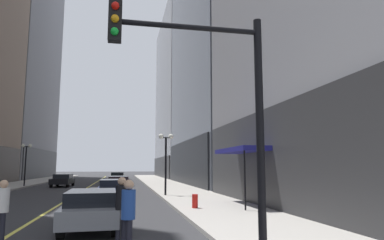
{
  "coord_description": "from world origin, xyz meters",
  "views": [
    {
      "loc": [
        3.44,
        -4.86,
        2.15
      ],
      "look_at": [
        10.84,
        32.18,
        7.23
      ],
      "focal_mm": 32.14,
      "sensor_mm": 36.0,
      "label": 1
    }
  ],
  "objects_px": {
    "car_grey": "(92,208)",
    "pedestrian_in_blue_hoodie": "(128,211)",
    "pedestrian_in_white_shirt": "(2,206)",
    "car_red": "(118,183)",
    "car_navy": "(113,189)",
    "fire_hydrant_right": "(195,203)",
    "pedestrian_in_black_coat": "(121,203)",
    "street_lamp_right_mid": "(166,150)",
    "street_lamp_left_far": "(26,155)",
    "traffic_light_near_right": "(214,93)",
    "car_green": "(118,177)",
    "car_black": "(63,180)"
  },
  "relations": [
    {
      "from": "pedestrian_in_white_shirt",
      "to": "street_lamp_left_far",
      "type": "relative_size",
      "value": 0.4
    },
    {
      "from": "car_red",
      "to": "street_lamp_right_mid",
      "type": "relative_size",
      "value": 1.09
    },
    {
      "from": "car_black",
      "to": "pedestrian_in_blue_hoodie",
      "type": "relative_size",
      "value": 2.47
    },
    {
      "from": "pedestrian_in_white_shirt",
      "to": "fire_hydrant_right",
      "type": "height_order",
      "value": "pedestrian_in_white_shirt"
    },
    {
      "from": "car_red",
      "to": "pedestrian_in_blue_hoodie",
      "type": "distance_m",
      "value": 21.07
    },
    {
      "from": "car_red",
      "to": "pedestrian_in_white_shirt",
      "type": "bearing_deg",
      "value": -98.8
    },
    {
      "from": "street_lamp_right_mid",
      "to": "car_navy",
      "type": "bearing_deg",
      "value": -154.12
    },
    {
      "from": "car_red",
      "to": "car_navy",
      "type": "bearing_deg",
      "value": -91.54
    },
    {
      "from": "car_green",
      "to": "pedestrian_in_white_shirt",
      "type": "xyz_separation_m",
      "value": [
        -2.65,
        -38.14,
        0.31
      ]
    },
    {
      "from": "car_red",
      "to": "traffic_light_near_right",
      "type": "relative_size",
      "value": 0.85
    },
    {
      "from": "car_navy",
      "to": "car_green",
      "type": "xyz_separation_m",
      "value": [
        -0.08,
        26.4,
        0.0
      ]
    },
    {
      "from": "traffic_light_near_right",
      "to": "street_lamp_left_far",
      "type": "height_order",
      "value": "traffic_light_near_right"
    },
    {
      "from": "car_green",
      "to": "street_lamp_right_mid",
      "type": "xyz_separation_m",
      "value": [
        3.62,
        -24.68,
        2.54
      ]
    },
    {
      "from": "car_navy",
      "to": "pedestrian_in_blue_hoodie",
      "type": "distance_m",
      "value": 13.94
    },
    {
      "from": "traffic_light_near_right",
      "to": "fire_hydrant_right",
      "type": "bearing_deg",
      "value": 80.7
    },
    {
      "from": "car_navy",
      "to": "street_lamp_left_far",
      "type": "distance_m",
      "value": 18.42
    },
    {
      "from": "car_red",
      "to": "pedestrian_in_black_coat",
      "type": "height_order",
      "value": "pedestrian_in_black_coat"
    },
    {
      "from": "car_grey",
      "to": "pedestrian_in_blue_hoodie",
      "type": "bearing_deg",
      "value": -73.56
    },
    {
      "from": "pedestrian_in_blue_hoodie",
      "to": "street_lamp_right_mid",
      "type": "height_order",
      "value": "street_lamp_right_mid"
    },
    {
      "from": "traffic_light_near_right",
      "to": "fire_hydrant_right",
      "type": "relative_size",
      "value": 7.06
    },
    {
      "from": "car_grey",
      "to": "street_lamp_left_far",
      "type": "relative_size",
      "value": 1.05
    },
    {
      "from": "fire_hydrant_right",
      "to": "street_lamp_left_far",
      "type": "bearing_deg",
      "value": 121.52
    },
    {
      "from": "car_grey",
      "to": "fire_hydrant_right",
      "type": "xyz_separation_m",
      "value": [
        4.49,
        3.93,
        -0.32
      ]
    },
    {
      "from": "pedestrian_in_black_coat",
      "to": "street_lamp_right_mid",
      "type": "relative_size",
      "value": 0.41
    },
    {
      "from": "car_grey",
      "to": "pedestrian_in_white_shirt",
      "type": "xyz_separation_m",
      "value": [
        -2.29,
        -1.84,
        0.31
      ]
    },
    {
      "from": "car_black",
      "to": "fire_hydrant_right",
      "type": "relative_size",
      "value": 5.63
    },
    {
      "from": "car_black",
      "to": "car_red",
      "type": "bearing_deg",
      "value": -57.19
    },
    {
      "from": "car_navy",
      "to": "car_grey",
      "type": "bearing_deg",
      "value": -92.58
    },
    {
      "from": "pedestrian_in_black_coat",
      "to": "street_lamp_right_mid",
      "type": "distance_m",
      "value": 14.15
    },
    {
      "from": "car_black",
      "to": "pedestrian_in_white_shirt",
      "type": "xyz_separation_m",
      "value": [
        2.87,
        -27.88,
        0.31
      ]
    },
    {
      "from": "pedestrian_in_black_coat",
      "to": "street_lamp_left_far",
      "type": "height_order",
      "value": "street_lamp_left_far"
    },
    {
      "from": "car_black",
      "to": "pedestrian_in_blue_hoodie",
      "type": "xyz_separation_m",
      "value": [
        6.34,
        -30.06,
        0.35
      ]
    },
    {
      "from": "pedestrian_in_black_coat",
      "to": "pedestrian_in_white_shirt",
      "type": "bearing_deg",
      "value": 176.45
    },
    {
      "from": "car_black",
      "to": "car_green",
      "type": "distance_m",
      "value": 11.65
    },
    {
      "from": "car_navy",
      "to": "car_black",
      "type": "distance_m",
      "value": 17.09
    },
    {
      "from": "traffic_light_near_right",
      "to": "car_grey",
      "type": "bearing_deg",
      "value": 117.96
    },
    {
      "from": "car_green",
      "to": "street_lamp_right_mid",
      "type": "height_order",
      "value": "street_lamp_right_mid"
    },
    {
      "from": "pedestrian_in_white_shirt",
      "to": "street_lamp_right_mid",
      "type": "xyz_separation_m",
      "value": [
        6.27,
        13.45,
        2.23
      ]
    },
    {
      "from": "car_grey",
      "to": "traffic_light_near_right",
      "type": "xyz_separation_m",
      "value": [
        2.94,
        -5.53,
        3.02
      ]
    },
    {
      "from": "traffic_light_near_right",
      "to": "street_lamp_left_far",
      "type": "relative_size",
      "value": 1.28
    },
    {
      "from": "car_grey",
      "to": "street_lamp_left_far",
      "type": "bearing_deg",
      "value": 108.98
    },
    {
      "from": "car_green",
      "to": "traffic_light_near_right",
      "type": "xyz_separation_m",
      "value": [
        2.57,
        -41.83,
        3.02
      ]
    },
    {
      "from": "car_grey",
      "to": "car_black",
      "type": "height_order",
      "value": "same"
    },
    {
      "from": "pedestrian_in_black_coat",
      "to": "street_lamp_right_mid",
      "type": "xyz_separation_m",
      "value": [
        2.98,
        13.66,
        2.18
      ]
    },
    {
      "from": "car_black",
      "to": "street_lamp_right_mid",
      "type": "xyz_separation_m",
      "value": [
        9.14,
        -14.43,
        2.54
      ]
    },
    {
      "from": "car_red",
      "to": "car_grey",
      "type": "bearing_deg",
      "value": -92.15
    },
    {
      "from": "pedestrian_in_black_coat",
      "to": "car_black",
      "type": "bearing_deg",
      "value": 102.39
    },
    {
      "from": "car_black",
      "to": "pedestrian_in_black_coat",
      "type": "height_order",
      "value": "pedestrian_in_black_coat"
    },
    {
      "from": "car_red",
      "to": "street_lamp_left_far",
      "type": "bearing_deg",
      "value": 137.81
    },
    {
      "from": "pedestrian_in_black_coat",
      "to": "traffic_light_near_right",
      "type": "relative_size",
      "value": 0.32
    }
  ]
}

